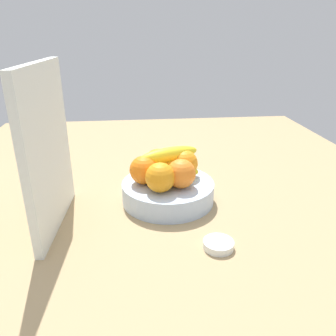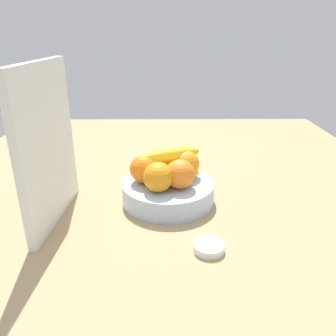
# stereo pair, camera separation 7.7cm
# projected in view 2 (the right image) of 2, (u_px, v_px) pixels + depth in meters

# --- Properties ---
(ground_plane) EXTENTS (1.80, 1.40, 0.03)m
(ground_plane) POSITION_uv_depth(u_px,v_px,m) (170.00, 212.00, 0.85)
(ground_plane) COLOR tan
(fruit_bowl) EXTENTS (0.24, 0.24, 0.05)m
(fruit_bowl) POSITION_uv_depth(u_px,v_px,m) (168.00, 191.00, 0.87)
(fruit_bowl) COLOR silver
(fruit_bowl) RESTS_ON ground_plane
(orange_front_left) EXTENTS (0.07, 0.07, 0.07)m
(orange_front_left) POSITION_uv_depth(u_px,v_px,m) (158.00, 177.00, 0.80)
(orange_front_left) COLOR orange
(orange_front_left) RESTS_ON fruit_bowl
(orange_front_right) EXTENTS (0.07, 0.07, 0.07)m
(orange_front_right) POSITION_uv_depth(u_px,v_px,m) (180.00, 174.00, 0.82)
(orange_front_right) COLOR orange
(orange_front_right) RESTS_ON fruit_bowl
(orange_center) EXTENTS (0.07, 0.07, 0.07)m
(orange_center) POSITION_uv_depth(u_px,v_px,m) (186.00, 164.00, 0.88)
(orange_center) COLOR orange
(orange_center) RESTS_ON fruit_bowl
(orange_back_left) EXTENTS (0.07, 0.07, 0.07)m
(orange_back_left) POSITION_uv_depth(u_px,v_px,m) (160.00, 162.00, 0.89)
(orange_back_left) COLOR orange
(orange_back_left) RESTS_ON fruit_bowl
(orange_back_right) EXTENTS (0.07, 0.07, 0.07)m
(orange_back_right) POSITION_uv_depth(u_px,v_px,m) (144.00, 169.00, 0.85)
(orange_back_right) COLOR orange
(orange_back_right) RESTS_ON fruit_bowl
(banana_bunch) EXTENTS (0.10, 0.19, 0.08)m
(banana_bunch) POSITION_uv_depth(u_px,v_px,m) (168.00, 163.00, 0.87)
(banana_bunch) COLOR yellow
(banana_bunch) RESTS_ON fruit_bowl
(cutting_board) EXTENTS (0.28, 0.04, 0.36)m
(cutting_board) POSITION_uv_depth(u_px,v_px,m) (47.00, 146.00, 0.74)
(cutting_board) COLOR white
(cutting_board) RESTS_ON ground_plane
(jar_lid) EXTENTS (0.06, 0.06, 0.02)m
(jar_lid) POSITION_uv_depth(u_px,v_px,m) (209.00, 247.00, 0.68)
(jar_lid) COLOR white
(jar_lid) RESTS_ON ground_plane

